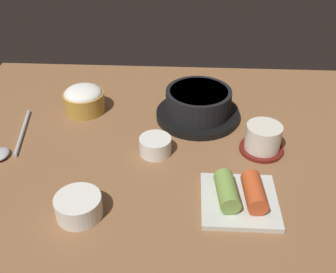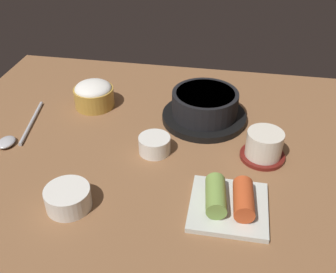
# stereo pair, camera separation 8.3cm
# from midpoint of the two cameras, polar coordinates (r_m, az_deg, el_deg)

# --- Properties ---
(dining_table) EXTENTS (1.00, 0.76, 0.02)m
(dining_table) POSITION_cam_midpoint_polar(r_m,az_deg,el_deg) (0.87, 1.66, -1.37)
(dining_table) COLOR brown
(dining_table) RESTS_ON ground
(stone_pot) EXTENTS (0.20, 0.20, 0.07)m
(stone_pot) POSITION_cam_midpoint_polar(r_m,az_deg,el_deg) (0.93, 7.83, 4.12)
(stone_pot) COLOR black
(stone_pot) RESTS_ON dining_table
(rice_bowl) EXTENTS (0.10, 0.10, 0.06)m
(rice_bowl) POSITION_cam_midpoint_polar(r_m,az_deg,el_deg) (0.99, -8.23, 5.97)
(rice_bowl) COLOR #B78C38
(rice_bowl) RESTS_ON dining_table
(tea_cup_with_saucer) EXTENTS (0.09, 0.09, 0.06)m
(tea_cup_with_saucer) POSITION_cam_midpoint_polar(r_m,az_deg,el_deg) (0.83, 16.37, -1.37)
(tea_cup_with_saucer) COLOR maroon
(tea_cup_with_saucer) RESTS_ON dining_table
(banchan_cup_center) EXTENTS (0.07, 0.07, 0.04)m
(banchan_cup_center) POSITION_cam_midpoint_polar(r_m,az_deg,el_deg) (0.82, 0.92, -1.20)
(banchan_cup_center) COLOR white
(banchan_cup_center) RESTS_ON dining_table
(kimchi_plate) EXTENTS (0.14, 0.14, 0.05)m
(kimchi_plate) POSITION_cam_midpoint_polar(r_m,az_deg,el_deg) (0.71, 12.09, -9.25)
(kimchi_plate) COLOR silver
(kimchi_plate) RESTS_ON dining_table
(side_bowl_near) EXTENTS (0.08, 0.08, 0.04)m
(side_bowl_near) POSITION_cam_midpoint_polar(r_m,az_deg,el_deg) (0.71, -10.92, -8.72)
(side_bowl_near) COLOR white
(side_bowl_near) RESTS_ON dining_table
(spoon) EXTENTS (0.05, 0.20, 0.01)m
(spoon) POSITION_cam_midpoint_polar(r_m,az_deg,el_deg) (0.92, -18.66, 0.13)
(spoon) COLOR #B7B7BC
(spoon) RESTS_ON dining_table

